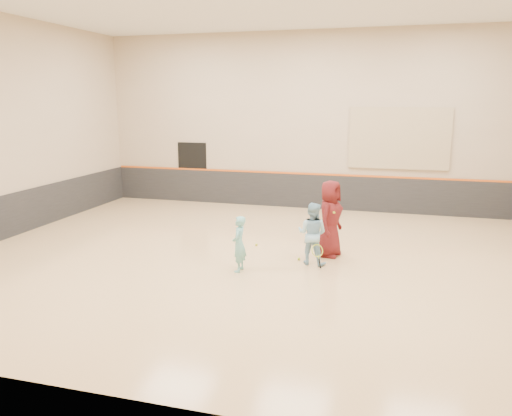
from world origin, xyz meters
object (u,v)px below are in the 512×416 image
(girl, at_px, (239,244))
(young_man, at_px, (330,219))
(spare_racket, at_px, (323,225))
(instructor, at_px, (312,234))

(girl, relative_size, young_man, 0.67)
(spare_racket, bearing_deg, instructor, -86.17)
(instructor, height_order, young_man, young_man)
(young_man, xyz_separation_m, spare_racket, (-0.54, 2.74, -0.86))
(instructor, height_order, spare_racket, instructor)
(instructor, xyz_separation_m, young_man, (0.31, 0.73, 0.21))
(instructor, bearing_deg, spare_racket, -76.15)
(girl, height_order, spare_racket, girl)
(girl, xyz_separation_m, spare_racket, (1.24, 4.41, -0.55))
(girl, xyz_separation_m, instructor, (1.47, 0.95, 0.10))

